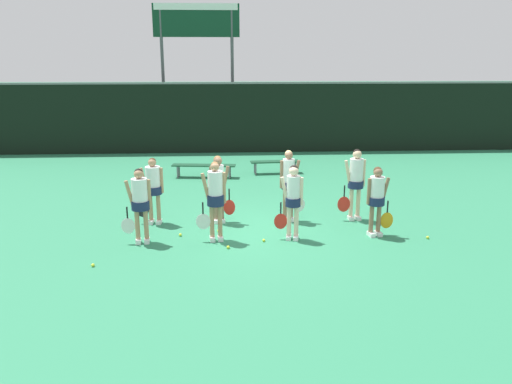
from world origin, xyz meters
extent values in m
plane|color=#2D7F56|center=(0.00, 0.00, 0.00)|extent=(140.00, 140.00, 0.00)
cube|color=black|center=(0.00, 9.80, 1.42)|extent=(60.00, 0.06, 2.85)
cube|color=slate|center=(0.00, 9.80, 2.89)|extent=(60.00, 0.08, 0.08)
cylinder|color=#515156|center=(-3.51, 11.59, 3.06)|extent=(0.14, 0.14, 6.12)
cylinder|color=#515156|center=(-0.46, 11.59, 3.06)|extent=(0.14, 0.14, 6.12)
cube|color=#0F3823|center=(-1.98, 11.59, 5.43)|extent=(3.71, 0.12, 1.38)
cube|color=white|center=(-1.98, 11.52, 5.98)|extent=(3.57, 0.02, 0.28)
cube|color=#19472D|center=(-1.51, 5.36, 0.42)|extent=(2.15, 0.58, 0.04)
cylinder|color=slate|center=(-0.63, 5.39, 0.20)|extent=(0.06, 0.06, 0.40)
cylinder|color=slate|center=(-0.66, 5.14, 0.20)|extent=(0.06, 0.06, 0.40)
cylinder|color=slate|center=(-2.36, 5.57, 0.20)|extent=(0.06, 0.06, 0.40)
cylinder|color=slate|center=(-2.39, 5.32, 0.20)|extent=(0.06, 0.06, 0.40)
cube|color=#19472D|center=(0.93, 5.82, 0.42)|extent=(1.71, 0.48, 0.04)
cylinder|color=slate|center=(1.61, 6.00, 0.20)|extent=(0.06, 0.06, 0.40)
cylinder|color=slate|center=(1.63, 5.75, 0.20)|extent=(0.06, 0.06, 0.40)
cylinder|color=slate|center=(0.23, 5.90, 0.20)|extent=(0.06, 0.06, 0.40)
cylinder|color=slate|center=(0.25, 5.65, 0.20)|extent=(0.06, 0.06, 0.40)
cylinder|color=tan|center=(-2.48, -0.66, 0.39)|extent=(0.10, 0.10, 0.79)
cylinder|color=tan|center=(-2.67, -0.68, 0.39)|extent=(0.10, 0.10, 0.79)
cube|color=white|center=(-2.48, -0.69, 0.04)|extent=(0.14, 0.25, 0.09)
cube|color=white|center=(-2.66, -0.71, 0.04)|extent=(0.14, 0.25, 0.09)
cylinder|color=#192347|center=(-2.57, -0.67, 0.86)|extent=(0.39, 0.39, 0.20)
cylinder|color=white|center=(-2.57, -0.67, 1.12)|extent=(0.34, 0.34, 0.66)
sphere|color=tan|center=(-2.57, -0.67, 1.54)|extent=(0.20, 0.20, 0.20)
sphere|color=black|center=(-2.58, -0.65, 1.57)|extent=(0.18, 0.18, 0.18)
cylinder|color=tan|center=(-2.78, -0.70, 1.10)|extent=(0.21, 0.10, 0.62)
cylinder|color=tan|center=(-2.38, -0.65, 1.10)|extent=(0.08, 0.08, 0.62)
cylinder|color=black|center=(-2.86, -0.73, 0.71)|extent=(0.03, 0.03, 0.26)
ellipsoid|color=silver|center=(-2.86, -0.73, 0.41)|extent=(0.30, 0.03, 0.35)
cylinder|color=tan|center=(-0.87, -0.60, 0.42)|extent=(0.10, 0.10, 0.85)
cylinder|color=tan|center=(-1.05, -0.62, 0.42)|extent=(0.10, 0.10, 0.85)
cube|color=white|center=(-0.87, -0.63, 0.04)|extent=(0.13, 0.25, 0.09)
cube|color=white|center=(-1.05, -0.65, 0.04)|extent=(0.13, 0.25, 0.09)
cylinder|color=#192347|center=(-0.96, -0.61, 0.93)|extent=(0.37, 0.37, 0.24)
cylinder|color=white|center=(-0.96, -0.61, 1.21)|extent=(0.32, 0.32, 0.72)
sphere|color=tan|center=(-0.96, -0.61, 1.67)|extent=(0.19, 0.19, 0.19)
sphere|color=olive|center=(-0.96, -0.59, 1.69)|extent=(0.18, 0.18, 0.18)
cylinder|color=tan|center=(-1.16, -0.64, 1.20)|extent=(0.22, 0.10, 0.69)
cylinder|color=tan|center=(-0.77, -0.59, 1.20)|extent=(0.08, 0.08, 0.69)
cylinder|color=black|center=(-1.24, -0.66, 0.77)|extent=(0.03, 0.03, 0.26)
ellipsoid|color=silver|center=(-1.24, -0.66, 0.46)|extent=(0.32, 0.03, 0.36)
cylinder|color=beige|center=(0.82, -0.65, 0.40)|extent=(0.10, 0.10, 0.80)
cylinder|color=beige|center=(0.66, -0.62, 0.40)|extent=(0.10, 0.10, 0.80)
cube|color=white|center=(0.81, -0.68, 0.04)|extent=(0.15, 0.26, 0.09)
cube|color=white|center=(0.65, -0.65, 0.04)|extent=(0.15, 0.26, 0.09)
cylinder|color=#192347|center=(0.74, -0.63, 0.87)|extent=(0.34, 0.34, 0.19)
cylinder|color=white|center=(0.74, -0.63, 1.12)|extent=(0.29, 0.29, 0.65)
sphere|color=beige|center=(0.74, -0.63, 1.56)|extent=(0.21, 0.21, 0.21)
sphere|color=black|center=(0.74, -0.61, 1.58)|extent=(0.20, 0.20, 0.20)
cylinder|color=beige|center=(0.55, -0.60, 1.11)|extent=(0.21, 0.11, 0.62)
cylinder|color=beige|center=(0.91, -0.66, 1.11)|extent=(0.08, 0.08, 0.62)
cylinder|color=black|center=(0.47, -0.60, 0.72)|extent=(0.03, 0.03, 0.26)
ellipsoid|color=red|center=(0.47, -0.60, 0.41)|extent=(0.29, 0.03, 0.36)
cylinder|color=#8C664C|center=(2.72, -0.49, 0.38)|extent=(0.10, 0.10, 0.76)
cylinder|color=#8C664C|center=(2.54, -0.53, 0.38)|extent=(0.10, 0.10, 0.76)
cube|color=white|center=(2.72, -0.52, 0.04)|extent=(0.15, 0.26, 0.09)
cube|color=white|center=(2.55, -0.55, 0.04)|extent=(0.15, 0.26, 0.09)
cylinder|color=#192347|center=(2.63, -0.51, 0.82)|extent=(0.38, 0.38, 0.19)
cylinder|color=white|center=(2.63, -0.51, 1.07)|extent=(0.33, 0.33, 0.62)
sphere|color=#8C664C|center=(2.63, -0.51, 1.48)|extent=(0.21, 0.21, 0.21)
sphere|color=#4C331E|center=(2.63, -0.49, 1.50)|extent=(0.19, 0.19, 0.19)
cylinder|color=#8C664C|center=(2.83, -0.47, 1.05)|extent=(0.21, 0.11, 0.59)
cylinder|color=#8C664C|center=(2.44, -0.54, 1.05)|extent=(0.08, 0.08, 0.59)
cylinder|color=black|center=(2.91, -0.47, 0.67)|extent=(0.03, 0.03, 0.28)
ellipsoid|color=orange|center=(2.91, -0.47, 0.34)|extent=(0.29, 0.03, 0.38)
cylinder|color=tan|center=(-2.38, 0.62, 0.39)|extent=(0.10, 0.10, 0.77)
cylinder|color=tan|center=(-2.58, 0.63, 0.39)|extent=(0.10, 0.10, 0.77)
cube|color=white|center=(-2.38, 0.59, 0.04)|extent=(0.13, 0.25, 0.09)
cube|color=white|center=(-2.58, 0.60, 0.04)|extent=(0.13, 0.25, 0.09)
cylinder|color=#192347|center=(-2.48, 0.63, 0.84)|extent=(0.40, 0.40, 0.19)
cylinder|color=white|center=(-2.48, 0.63, 1.10)|extent=(0.35, 0.35, 0.64)
sphere|color=tan|center=(-2.48, 0.63, 1.51)|extent=(0.19, 0.19, 0.19)
sphere|color=#4C331E|center=(-2.48, 0.65, 1.54)|extent=(0.18, 0.18, 0.18)
cylinder|color=tan|center=(-2.69, 0.64, 1.08)|extent=(0.21, 0.09, 0.61)
cylinder|color=tan|center=(-2.27, 0.61, 1.08)|extent=(0.08, 0.08, 0.61)
cylinder|color=black|center=(-2.78, 0.63, 0.68)|extent=(0.03, 0.03, 0.28)
ellipsoid|color=black|center=(-2.78, 0.63, 0.35)|extent=(0.31, 0.03, 0.38)
cylinder|color=#8C664C|center=(-0.85, 0.65, 0.39)|extent=(0.10, 0.10, 0.79)
cylinder|color=#8C664C|center=(-1.00, 0.62, 0.39)|extent=(0.10, 0.10, 0.79)
cube|color=white|center=(-0.84, 0.62, 0.04)|extent=(0.15, 0.26, 0.09)
cube|color=white|center=(-1.00, 0.59, 0.04)|extent=(0.15, 0.26, 0.09)
cylinder|color=#192347|center=(-0.93, 0.64, 0.86)|extent=(0.33, 0.33, 0.21)
cylinder|color=white|center=(-0.93, 0.64, 1.11)|extent=(0.29, 0.29, 0.64)
sphere|color=#8C664C|center=(-0.93, 0.64, 1.54)|extent=(0.21, 0.21, 0.21)
sphere|color=olive|center=(-0.93, 0.66, 1.56)|extent=(0.19, 0.19, 0.19)
cylinder|color=#8C664C|center=(-0.75, 0.67, 1.10)|extent=(0.21, 0.11, 0.61)
cylinder|color=#8C664C|center=(-1.10, 0.60, 1.10)|extent=(0.08, 0.08, 0.61)
cylinder|color=black|center=(-0.66, 0.66, 0.70)|extent=(0.03, 0.03, 0.28)
ellipsoid|color=red|center=(-0.66, 0.66, 0.36)|extent=(0.29, 0.03, 0.39)
cylinder|color=#8C664C|center=(0.86, 0.66, 0.42)|extent=(0.10, 0.10, 0.84)
cylinder|color=#8C664C|center=(0.70, 0.64, 0.42)|extent=(0.10, 0.10, 0.84)
cube|color=white|center=(0.87, 0.63, 0.04)|extent=(0.14, 0.25, 0.09)
cube|color=white|center=(0.71, 0.61, 0.04)|extent=(0.14, 0.25, 0.09)
cylinder|color=#192347|center=(0.78, 0.65, 0.91)|extent=(0.33, 0.33, 0.19)
cylinder|color=white|center=(0.78, 0.65, 1.20)|extent=(0.29, 0.29, 0.71)
sphere|color=#8C664C|center=(0.78, 0.65, 1.66)|extent=(0.20, 0.20, 0.20)
sphere|color=#D8B772|center=(0.78, 0.67, 1.68)|extent=(0.18, 0.18, 0.18)
cylinder|color=#8C664C|center=(0.97, 0.68, 1.19)|extent=(0.22, 0.10, 0.68)
cylinder|color=#8C664C|center=(0.61, 0.63, 1.19)|extent=(0.08, 0.08, 0.68)
cylinder|color=black|center=(1.05, 0.67, 0.75)|extent=(0.03, 0.03, 0.28)
ellipsoid|color=silver|center=(1.05, 0.67, 0.41)|extent=(0.31, 0.03, 0.39)
cylinder|color=beige|center=(2.54, 0.67, 0.42)|extent=(0.10, 0.10, 0.85)
cylinder|color=beige|center=(2.36, 0.65, 0.42)|extent=(0.10, 0.10, 0.85)
cube|color=white|center=(2.54, 0.64, 0.04)|extent=(0.13, 0.25, 0.09)
cube|color=white|center=(2.36, 0.62, 0.04)|extent=(0.13, 0.25, 0.09)
cylinder|color=#192347|center=(2.45, 0.66, 0.91)|extent=(0.38, 0.38, 0.18)
cylinder|color=white|center=(2.45, 0.66, 1.20)|extent=(0.33, 0.33, 0.70)
sphere|color=beige|center=(2.45, 0.66, 1.66)|extent=(0.22, 0.22, 0.22)
sphere|color=black|center=(2.45, 0.68, 1.68)|extent=(0.20, 0.20, 0.20)
cylinder|color=beige|center=(2.24, 0.64, 1.18)|extent=(0.22, 0.10, 0.67)
cylinder|color=beige|center=(2.64, 0.68, 1.18)|extent=(0.08, 0.08, 0.67)
cylinder|color=black|center=(2.17, 0.61, 0.75)|extent=(0.03, 0.03, 0.29)
ellipsoid|color=red|center=(2.17, 0.61, 0.41)|extent=(0.32, 0.03, 0.39)
sphere|color=#CCE033|center=(-3.32, -1.95, 0.03)|extent=(0.07, 0.07, 0.07)
sphere|color=#CCE033|center=(3.77, -0.79, 0.03)|extent=(0.07, 0.07, 0.07)
sphere|color=#CCE033|center=(-1.79, -0.33, 0.03)|extent=(0.07, 0.07, 0.07)
sphere|color=#CCE033|center=(-0.99, 1.05, 0.04)|extent=(0.07, 0.07, 0.07)
sphere|color=#CCE033|center=(-0.92, -0.10, 0.03)|extent=(0.07, 0.07, 0.07)
sphere|color=#CCE033|center=(-0.70, -1.15, 0.03)|extent=(0.07, 0.07, 0.07)
sphere|color=#CCE033|center=(0.09, -0.78, 0.03)|extent=(0.07, 0.07, 0.07)
camera|label=1|loc=(-0.64, -11.07, 3.96)|focal=35.00mm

